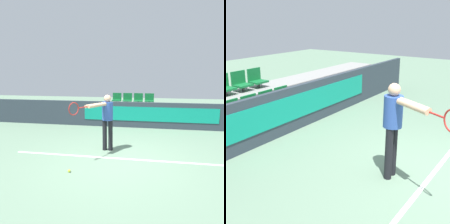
# 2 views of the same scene
# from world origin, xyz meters

# --- Properties ---
(ground_plane) EXTENTS (30.00, 30.00, 0.00)m
(ground_plane) POSITION_xyz_m (0.00, 0.00, 0.00)
(ground_plane) COLOR slate
(court_baseline) EXTENTS (5.83, 0.08, 0.01)m
(court_baseline) POSITION_xyz_m (0.00, 0.14, 0.00)
(court_baseline) COLOR white
(court_baseline) RESTS_ON ground
(barrier_wall) EXTENTS (12.97, 0.14, 1.08)m
(barrier_wall) POSITION_xyz_m (0.02, 3.65, 0.54)
(barrier_wall) COLOR #2D3842
(barrier_wall) RESTS_ON ground
(bleacher_tier_front) EXTENTS (12.57, 0.99, 0.39)m
(bleacher_tier_front) POSITION_xyz_m (0.00, 4.23, 0.19)
(bleacher_tier_front) COLOR gray
(bleacher_tier_front) RESTS_ON ground
(bleacher_tier_middle) EXTENTS (12.57, 0.99, 0.77)m
(bleacher_tier_middle) POSITION_xyz_m (0.00, 5.22, 0.39)
(bleacher_tier_middle) COLOR gray
(bleacher_tier_middle) RESTS_ON ground
(stadium_chair_0) EXTENTS (0.44, 0.36, 0.52)m
(stadium_chair_0) POSITION_xyz_m (-0.80, 4.34, 0.62)
(stadium_chair_0) COLOR #333333
(stadium_chair_0) RESTS_ON bleacher_tier_front
(stadium_chair_1) EXTENTS (0.44, 0.36, 0.52)m
(stadium_chair_1) POSITION_xyz_m (-0.27, 4.34, 0.62)
(stadium_chair_1) COLOR #333333
(stadium_chair_1) RESTS_ON bleacher_tier_front
(stadium_chair_2) EXTENTS (0.44, 0.36, 0.52)m
(stadium_chair_2) POSITION_xyz_m (0.27, 4.34, 0.62)
(stadium_chair_2) COLOR #333333
(stadium_chair_2) RESTS_ON bleacher_tier_front
(stadium_chair_3) EXTENTS (0.44, 0.36, 0.52)m
(stadium_chair_3) POSITION_xyz_m (0.80, 4.34, 0.62)
(stadium_chair_3) COLOR #333333
(stadium_chair_3) RESTS_ON bleacher_tier_front
(stadium_chair_4) EXTENTS (0.44, 0.36, 0.52)m
(stadium_chair_4) POSITION_xyz_m (-0.80, 5.33, 1.00)
(stadium_chair_4) COLOR #333333
(stadium_chair_4) RESTS_ON bleacher_tier_middle
(stadium_chair_5) EXTENTS (0.44, 0.36, 0.52)m
(stadium_chair_5) POSITION_xyz_m (-0.27, 5.33, 1.00)
(stadium_chair_5) COLOR #333333
(stadium_chair_5) RESTS_ON bleacher_tier_middle
(stadium_chair_6) EXTENTS (0.44, 0.36, 0.52)m
(stadium_chair_6) POSITION_xyz_m (0.27, 5.33, 1.00)
(stadium_chair_6) COLOR #333333
(stadium_chair_6) RESTS_ON bleacher_tier_middle
(stadium_chair_7) EXTENTS (0.44, 0.36, 0.52)m
(stadium_chair_7) POSITION_xyz_m (0.80, 5.33, 1.00)
(stadium_chair_7) COLOR #333333
(stadium_chair_7) RESTS_ON bleacher_tier_middle
(tennis_player) EXTENTS (0.87, 1.40, 1.65)m
(tennis_player) POSITION_xyz_m (-0.42, 0.67, 1.03)
(tennis_player) COLOR black
(tennis_player) RESTS_ON ground
(tennis_ball) EXTENTS (0.07, 0.07, 0.07)m
(tennis_ball) POSITION_xyz_m (-0.97, -0.87, 0.03)
(tennis_ball) COLOR #CCDB33
(tennis_ball) RESTS_ON ground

